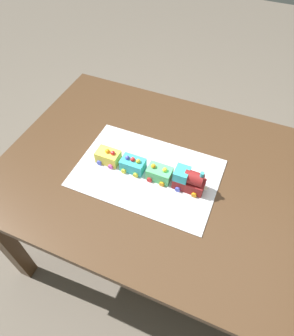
{
  "coord_description": "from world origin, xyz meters",
  "views": [
    {
      "loc": [
        -0.25,
        0.77,
        1.74
      ],
      "look_at": [
        0.06,
        0.04,
        0.77
      ],
      "focal_mm": 32.04,
      "sensor_mm": 36.0,
      "label": 1
    }
  ],
  "objects_px": {
    "dining_table": "(162,185)",
    "cake_car_gondola_lemon": "(108,156)",
    "cake_locomotive": "(189,180)",
    "cake_car_hopper_turquoise": "(133,164)",
    "cake_car_tanker_mint_green": "(159,173)"
  },
  "relations": [
    {
      "from": "cake_car_tanker_mint_green",
      "to": "cake_car_hopper_turquoise",
      "type": "distance_m",
      "value": 0.12
    },
    {
      "from": "dining_table",
      "to": "cake_car_gondola_lemon",
      "type": "xyz_separation_m",
      "value": [
        0.24,
        0.04,
        0.14
      ]
    },
    {
      "from": "cake_car_tanker_mint_green",
      "to": "cake_locomotive",
      "type": "bearing_deg",
      "value": -180.0
    },
    {
      "from": "dining_table",
      "to": "cake_car_tanker_mint_green",
      "type": "distance_m",
      "value": 0.15
    },
    {
      "from": "dining_table",
      "to": "cake_car_tanker_mint_green",
      "type": "bearing_deg",
      "value": 86.29
    },
    {
      "from": "cake_locomotive",
      "to": "cake_car_tanker_mint_green",
      "type": "height_order",
      "value": "cake_locomotive"
    },
    {
      "from": "cake_locomotive",
      "to": "cake_car_hopper_turquoise",
      "type": "relative_size",
      "value": 1.4
    },
    {
      "from": "cake_car_hopper_turquoise",
      "to": "dining_table",
      "type": "bearing_deg",
      "value": -160.03
    },
    {
      "from": "cake_locomotive",
      "to": "cake_car_gondola_lemon",
      "type": "bearing_deg",
      "value": 0.0
    },
    {
      "from": "dining_table",
      "to": "cake_car_gondola_lemon",
      "type": "distance_m",
      "value": 0.28
    },
    {
      "from": "cake_car_hopper_turquoise",
      "to": "cake_car_gondola_lemon",
      "type": "relative_size",
      "value": 1.0
    },
    {
      "from": "cake_car_tanker_mint_green",
      "to": "dining_table",
      "type": "bearing_deg",
      "value": -93.71
    },
    {
      "from": "dining_table",
      "to": "cake_locomotive",
      "type": "distance_m",
      "value": 0.21
    },
    {
      "from": "dining_table",
      "to": "cake_car_gondola_lemon",
      "type": "height_order",
      "value": "cake_car_gondola_lemon"
    },
    {
      "from": "dining_table",
      "to": "cake_car_gondola_lemon",
      "type": "relative_size",
      "value": 14.0
    }
  ]
}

